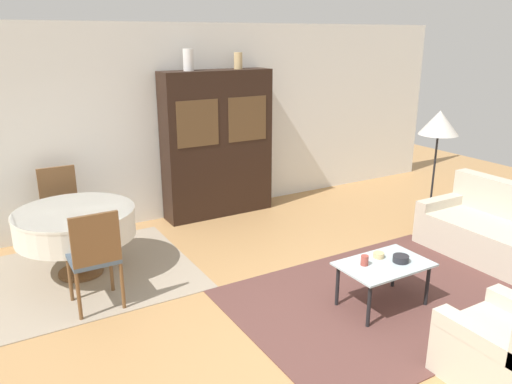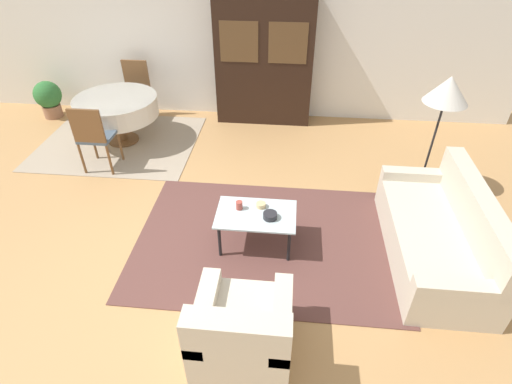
% 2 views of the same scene
% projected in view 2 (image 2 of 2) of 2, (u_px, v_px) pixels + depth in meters
% --- Properties ---
extents(ground_plane, '(14.00, 14.00, 0.00)m').
position_uv_depth(ground_plane, '(175.00, 250.00, 4.54)').
color(ground_plane, tan).
extents(wall_back, '(10.00, 0.06, 2.70)m').
position_uv_depth(wall_back, '(222.00, 37.00, 6.63)').
color(wall_back, white).
rests_on(wall_back, ground_plane).
extents(area_rug, '(3.02, 2.13, 0.01)m').
position_uv_depth(area_rug, '(267.00, 240.00, 4.65)').
color(area_rug, brown).
rests_on(area_rug, ground_plane).
extents(dining_rug, '(2.46, 2.00, 0.01)m').
position_uv_depth(dining_rug, '(120.00, 142.00, 6.50)').
color(dining_rug, gray).
rests_on(dining_rug, ground_plane).
extents(couch, '(0.89, 1.94, 0.86)m').
position_uv_depth(couch, '(440.00, 236.00, 4.28)').
color(couch, beige).
rests_on(couch, ground_plane).
extents(armchair, '(0.81, 0.82, 0.83)m').
position_uv_depth(armchair, '(242.00, 332.00, 3.34)').
color(armchair, beige).
rests_on(armchair, ground_plane).
extents(coffee_table, '(0.87, 0.56, 0.45)m').
position_uv_depth(coffee_table, '(256.00, 217.00, 4.37)').
color(coffee_table, black).
rests_on(coffee_table, area_rug).
extents(display_cabinet, '(1.59, 0.40, 2.08)m').
position_uv_depth(display_cabinet, '(264.00, 62.00, 6.56)').
color(display_cabinet, black).
rests_on(display_cabinet, ground_plane).
extents(dining_table, '(1.27, 1.27, 0.74)m').
position_uv_depth(dining_table, '(117.00, 107.00, 6.19)').
color(dining_table, brown).
rests_on(dining_table, dining_rug).
extents(dining_chair_near, '(0.44, 0.44, 1.00)m').
position_uv_depth(dining_chair_near, '(94.00, 134.00, 5.52)').
color(dining_chair_near, brown).
rests_on(dining_chair_near, dining_rug).
extents(dining_chair_far, '(0.44, 0.44, 1.00)m').
position_uv_depth(dining_chair_far, '(135.00, 87.00, 6.88)').
color(dining_chair_far, brown).
rests_on(dining_chair_far, dining_rug).
extents(floor_lamp, '(0.51, 0.51, 1.60)m').
position_uv_depth(floor_lamp, '(447.00, 93.00, 4.62)').
color(floor_lamp, black).
rests_on(floor_lamp, ground_plane).
extents(cup, '(0.07, 0.07, 0.10)m').
position_uv_depth(cup, '(239.00, 205.00, 4.38)').
color(cup, '#9E4238').
rests_on(cup, coffee_table).
extents(bowl, '(0.15, 0.15, 0.07)m').
position_uv_depth(bowl, '(270.00, 216.00, 4.26)').
color(bowl, '#232328').
rests_on(bowl, coffee_table).
extents(bowl_small, '(0.11, 0.11, 0.05)m').
position_uv_depth(bowl_small, '(261.00, 205.00, 4.42)').
color(bowl_small, tan).
rests_on(bowl_small, coffee_table).
extents(potted_plant, '(0.47, 0.47, 0.65)m').
position_uv_depth(potted_plant, '(48.00, 97.00, 7.06)').
color(potted_plant, '#93664C').
rests_on(potted_plant, ground_plane).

